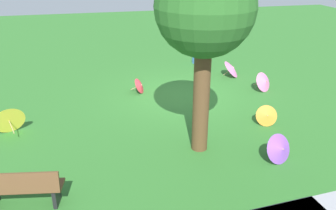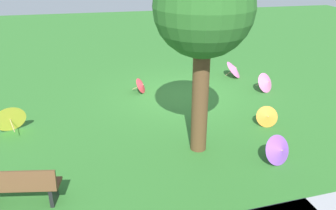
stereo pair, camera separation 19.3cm
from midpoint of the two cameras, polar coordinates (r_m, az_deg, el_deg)
The scene contains 10 objects.
ground at distance 12.68m, azimuth 2.57°, elevation 1.61°, with size 40.00×40.00×0.00m, color #2D6B28.
park_bench at distance 7.76m, azimuth -22.74°, elevation -12.30°, with size 1.66×0.74×0.90m.
shade_tree at distance 8.11m, azimuth 6.63°, elevation 15.24°, with size 2.34×2.34×4.87m.
parasol_pink_0 at distance 13.42m, azimuth 16.40°, elevation 3.61°, with size 0.91×0.82×0.74m.
parasol_blue_0 at distance 16.35m, azimuth 5.25°, elevation 8.10°, with size 0.68×0.76×0.75m.
parasol_pink_1 at distance 14.76m, azimuth 11.35°, elevation 5.90°, with size 1.00×1.05×0.71m.
parasol_purple_0 at distance 8.96m, azimuth 18.59°, elevation -7.12°, with size 0.87×0.77×0.76m.
parasol_yellow_1 at distance 10.90m, azimuth -24.32°, elevation -1.93°, with size 0.99×0.92×0.89m.
parasol_red_3 at distance 12.85m, azimuth -3.92°, elevation 3.28°, with size 0.65×0.70×0.58m.
parasol_orange_0 at distance 10.76m, azimuth 16.63°, elevation -1.85°, with size 0.72×0.63×0.62m.
Camera 2 is at (2.91, 11.36, 4.82)m, focal length 36.82 mm.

